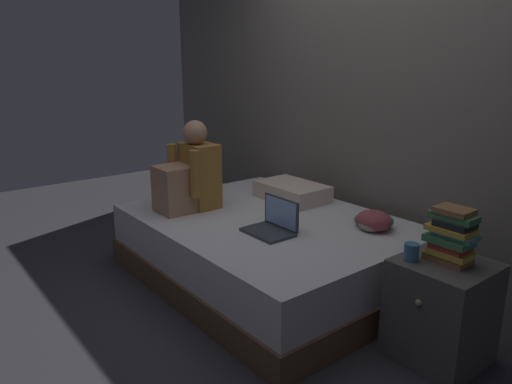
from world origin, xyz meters
The scene contains 10 objects.
ground_plane centered at (0.00, 0.00, 0.00)m, with size 8.00×8.00×0.00m, color #2D2D33.
wall_back centered at (0.00, 1.20, 1.35)m, with size 5.60×0.10×2.70m, color slate.
bed centered at (-0.20, 0.30, 0.23)m, with size 2.00×1.50×0.47m.
nightstand centered at (1.10, 0.41, 0.27)m, with size 0.44×0.46×0.55m.
person_sitting centered at (-0.73, -0.01, 0.72)m, with size 0.39×0.44×0.66m.
laptop centered at (0.05, 0.14, 0.52)m, with size 0.32×0.23×0.22m.
pillow centered at (-0.44, 0.75, 0.53)m, with size 0.56×0.36×0.13m, color beige.
book_stack centered at (1.10, 0.42, 0.69)m, with size 0.24×0.16×0.28m.
mug centered at (0.97, 0.29, 0.59)m, with size 0.08×0.08×0.09m, color teal.
clothes_pile centered at (0.41, 0.70, 0.52)m, with size 0.27×0.25×0.13m.
Camera 1 is at (2.25, -1.74, 1.54)m, focal length 33.45 mm.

